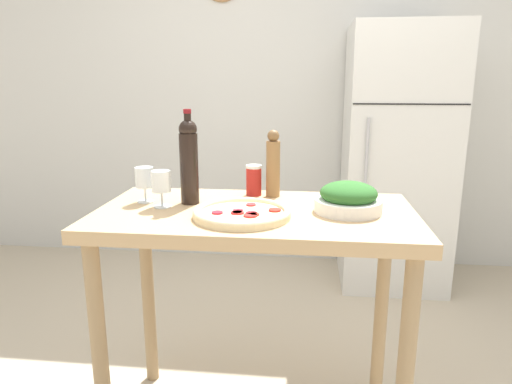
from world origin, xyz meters
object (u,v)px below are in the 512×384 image
object	(u,v)px
wine_glass_far	(145,179)
refrigerator	(396,159)
wine_bottle	(189,160)
homemade_pizza	(242,213)
salt_canister	(254,180)
salad_bowl	(348,199)
pepper_mill	(273,165)
wine_glass_near	(161,183)

from	to	relation	value
wine_glass_far	refrigerator	bearing A→B (deg)	50.20
wine_bottle	homemade_pizza	xyz separation A→B (m)	(0.22, -0.16, -0.15)
homemade_pizza	salt_canister	distance (m)	0.32
wine_bottle	salt_canister	distance (m)	0.30
salad_bowl	homemade_pizza	xyz separation A→B (m)	(-0.37, -0.11, -0.03)
refrigerator	pepper_mill	size ratio (longest dim) A/B	6.39
wine_bottle	wine_glass_far	size ratio (longest dim) A/B	2.60
salad_bowl	wine_bottle	bearing A→B (deg)	174.65
wine_glass_near	wine_bottle	bearing A→B (deg)	36.36
salad_bowl	homemade_pizza	world-z (taller)	salad_bowl
wine_bottle	salt_canister	world-z (taller)	wine_bottle
wine_glass_near	homemade_pizza	bearing A→B (deg)	-16.71
refrigerator	wine_glass_near	distance (m)	1.91
wine_bottle	wine_glass_far	bearing A→B (deg)	-178.78
pepper_mill	salad_bowl	distance (m)	0.36
refrigerator	salt_canister	xyz separation A→B (m)	(-0.82, -1.31, 0.12)
salad_bowl	pepper_mill	bearing A→B (deg)	145.15
refrigerator	wine_glass_near	world-z (taller)	refrigerator
wine_glass_far	salt_canister	size ratio (longest dim) A/B	1.10
homemade_pizza	pepper_mill	bearing A→B (deg)	74.62
refrigerator	homemade_pizza	size ratio (longest dim) A/B	5.12
pepper_mill	salt_canister	xyz separation A→B (m)	(-0.08, 0.01, -0.07)
refrigerator	pepper_mill	bearing A→B (deg)	-119.18
wine_bottle	pepper_mill	size ratio (longest dim) A/B	1.32
wine_glass_near	homemade_pizza	xyz separation A→B (m)	(0.32, -0.09, -0.08)
wine_glass_near	salad_bowl	size ratio (longest dim) A/B	0.57
wine_glass_far	pepper_mill	distance (m)	0.51
pepper_mill	homemade_pizza	size ratio (longest dim) A/B	0.80
wine_glass_near	salt_canister	bearing A→B (deg)	34.74
refrigerator	wine_bottle	world-z (taller)	refrigerator
wine_bottle	wine_glass_near	size ratio (longest dim) A/B	2.60
wine_glass_near	salt_canister	world-z (taller)	wine_glass_near
refrigerator	wine_bottle	distance (m)	1.81
homemade_pizza	salt_canister	world-z (taller)	salt_canister
wine_bottle	pepper_mill	distance (m)	0.34
wine_bottle	homemade_pizza	bearing A→B (deg)	-35.64
salt_canister	wine_glass_far	bearing A→B (deg)	-158.64
wine_bottle	pepper_mill	world-z (taller)	wine_bottle
pepper_mill	salad_bowl	xyz separation A→B (m)	(0.29, -0.20, -0.08)
refrigerator	wine_glass_far	size ratio (longest dim) A/B	12.57
wine_glass_far	homemade_pizza	bearing A→B (deg)	-21.39
wine_bottle	salad_bowl	world-z (taller)	wine_bottle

